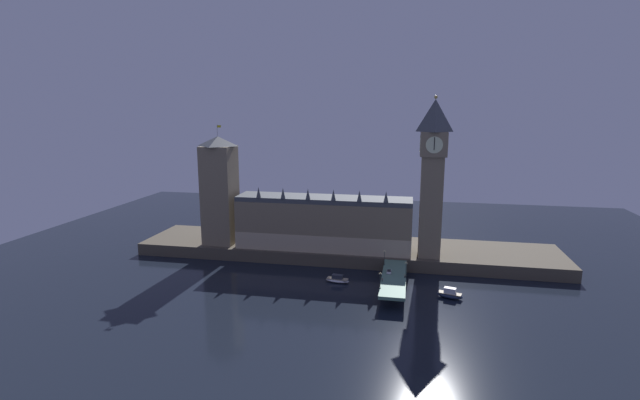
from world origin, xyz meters
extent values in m
plane|color=black|center=(0.00, 0.00, 0.00)|extent=(400.00, 400.00, 0.00)
cube|color=#4C4438|center=(0.00, 39.00, 3.12)|extent=(220.00, 42.00, 6.24)
cube|color=#7F7056|center=(-10.45, 30.19, 18.57)|extent=(89.60, 19.38, 24.64)
cube|color=tan|center=(-10.45, 20.38, 10.68)|extent=(89.60, 0.20, 8.87)
cube|color=#42474C|center=(-10.45, 30.19, 32.09)|extent=(89.60, 17.83, 2.40)
cone|color=#42474C|center=(-42.45, 21.95, 36.00)|extent=(2.40, 2.40, 5.42)
cone|color=#42474C|center=(-29.65, 21.95, 36.00)|extent=(2.40, 2.40, 5.42)
cone|color=#42474C|center=(-16.85, 21.95, 36.00)|extent=(2.40, 2.40, 5.42)
cone|color=#42474C|center=(-4.05, 21.95, 36.00)|extent=(2.40, 2.40, 5.42)
cone|color=#42474C|center=(8.75, 21.95, 36.00)|extent=(2.40, 2.40, 5.42)
cone|color=#42474C|center=(21.55, 21.95, 36.00)|extent=(2.40, 2.40, 5.42)
cube|color=#7F7056|center=(42.86, 26.70, 30.87)|extent=(10.40, 10.40, 49.25)
cube|color=#7F7056|center=(42.86, 26.70, 61.25)|extent=(12.27, 12.27, 11.50)
cylinder|color=beige|center=(42.86, 20.44, 61.25)|extent=(7.74, 0.25, 7.74)
cylinder|color=beige|center=(42.86, 32.96, 61.25)|extent=(7.74, 0.25, 7.74)
cylinder|color=beige|center=(49.12, 26.70, 61.25)|extent=(0.25, 7.74, 7.74)
cylinder|color=beige|center=(36.60, 26.70, 61.25)|extent=(0.25, 7.74, 7.74)
cube|color=black|center=(42.86, 20.25, 61.83)|extent=(0.36, 0.10, 5.80)
pyramid|color=#42474C|center=(42.86, 26.70, 74.49)|extent=(12.27, 12.27, 15.00)
sphere|color=gold|center=(42.86, 26.70, 82.79)|extent=(1.60, 1.60, 1.60)
cube|color=#7F7056|center=(-66.57, 29.50, 32.34)|extent=(16.00, 16.00, 52.20)
pyramid|color=#42474C|center=(-66.57, 29.50, 60.96)|extent=(16.33, 16.33, 5.03)
cylinder|color=#99999E|center=(-66.57, 29.50, 66.48)|extent=(0.24, 0.24, 6.00)
cube|color=gold|center=(-65.47, 29.50, 68.58)|extent=(2.00, 0.08, 1.20)
cube|color=slate|center=(27.18, -5.00, 5.26)|extent=(10.48, 46.00, 1.40)
cube|color=#4C4438|center=(27.18, -12.67, 2.28)|extent=(8.91, 3.20, 4.56)
cube|color=#4C4438|center=(27.18, 2.67, 2.28)|extent=(8.91, 3.20, 4.56)
cube|color=white|center=(24.88, -0.74, 6.48)|extent=(1.93, 4.30, 0.69)
cube|color=black|center=(24.88, -0.74, 7.05)|extent=(1.59, 1.94, 0.45)
cylinder|color=black|center=(23.96, 0.59, 6.28)|extent=(0.22, 0.64, 0.64)
cylinder|color=black|center=(25.80, 0.59, 6.28)|extent=(0.22, 0.64, 0.64)
cylinder|color=black|center=(23.96, -2.08, 6.28)|extent=(0.22, 0.64, 0.64)
cylinder|color=black|center=(25.80, -2.08, 6.28)|extent=(0.22, 0.64, 0.64)
cylinder|color=black|center=(22.57, -12.06, 6.38)|extent=(0.28, 0.28, 0.82)
cylinder|color=brown|center=(22.57, -12.06, 7.13)|extent=(0.38, 0.38, 0.69)
sphere|color=tan|center=(22.57, -12.06, 7.59)|extent=(0.22, 0.22, 0.22)
cylinder|color=black|center=(31.79, -5.54, 6.36)|extent=(0.28, 0.28, 0.79)
cylinder|color=gray|center=(31.79, -5.54, 7.08)|extent=(0.38, 0.38, 0.66)
sphere|color=tan|center=(31.79, -5.54, 7.52)|extent=(0.21, 0.21, 0.21)
cylinder|color=#2D3333|center=(22.17, -19.72, 6.21)|extent=(0.56, 0.56, 0.50)
cylinder|color=#2D3333|center=(22.17, -19.72, 9.22)|extent=(0.18, 0.18, 5.52)
sphere|color=#F9E5A3|center=(22.17, -19.72, 12.53)|extent=(0.60, 0.60, 0.60)
sphere|color=#F9E5A3|center=(21.72, -19.72, 12.18)|extent=(0.44, 0.44, 0.44)
sphere|color=#F9E5A3|center=(22.62, -19.72, 12.18)|extent=(0.44, 0.44, 0.44)
cylinder|color=#2D3333|center=(32.19, -5.00, 6.21)|extent=(0.56, 0.56, 0.50)
cylinder|color=#2D3333|center=(32.19, -5.00, 9.35)|extent=(0.18, 0.18, 5.76)
sphere|color=#F9E5A3|center=(32.19, -5.00, 12.78)|extent=(0.60, 0.60, 0.60)
sphere|color=#F9E5A3|center=(31.74, -5.00, 12.43)|extent=(0.44, 0.44, 0.44)
sphere|color=#F9E5A3|center=(32.64, -5.00, 12.43)|extent=(0.44, 0.44, 0.44)
cylinder|color=#2D3333|center=(22.17, 9.72, 6.21)|extent=(0.56, 0.56, 0.50)
cylinder|color=#2D3333|center=(22.17, 9.72, 9.37)|extent=(0.18, 0.18, 5.82)
sphere|color=#F9E5A3|center=(22.17, 9.72, 12.83)|extent=(0.60, 0.60, 0.60)
sphere|color=#F9E5A3|center=(21.72, 9.72, 12.48)|extent=(0.44, 0.44, 0.44)
sphere|color=#F9E5A3|center=(22.62, 9.72, 12.48)|extent=(0.44, 0.44, 0.44)
ellipsoid|color=white|center=(1.78, -0.99, 0.88)|extent=(11.30, 5.54, 1.76)
cube|color=tan|center=(1.78, -0.99, 1.68)|extent=(9.90, 4.55, 0.24)
cube|color=#2D333D|center=(1.78, -0.99, 2.68)|extent=(5.18, 3.19, 1.76)
ellipsoid|color=#1E2842|center=(50.53, -9.81, 1.12)|extent=(11.34, 6.79, 2.24)
cube|color=tan|center=(50.53, -9.81, 2.14)|extent=(9.89, 5.67, 0.24)
cube|color=silver|center=(50.53, -9.81, 3.38)|extent=(5.29, 3.71, 2.24)
camera|label=1|loc=(32.22, -198.11, 77.30)|focal=26.00mm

